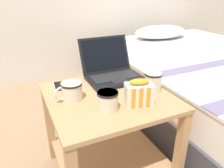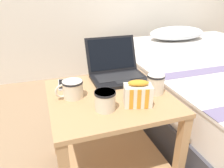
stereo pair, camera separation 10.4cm
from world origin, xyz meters
The scene contains 8 objects.
bed centered at (1.13, 0.31, 0.25)m, with size 1.57×2.14×0.63m.
bedside_table centered at (0.00, 0.00, 0.34)m, with size 0.61×0.59×0.52m.
laptop centered at (0.12, 0.21, 0.57)m, with size 0.32×0.31×0.22m.
mug_front_left centered at (0.23, -0.05, 0.58)m, with size 0.09×0.13×0.10m.
mug_front_right centered at (-0.18, 0.04, 0.57)m, with size 0.14×0.10×0.09m.
mug_mid_center centered at (-0.06, -0.13, 0.57)m, with size 0.10×0.12×0.09m.
snack_bag centered at (0.09, -0.14, 0.58)m, with size 0.14×0.11×0.12m.
cell_phone centered at (-0.20, 0.20, 0.52)m, with size 0.08×0.15×0.01m.
Camera 1 is at (-0.40, -0.91, 1.03)m, focal length 35.00 mm.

